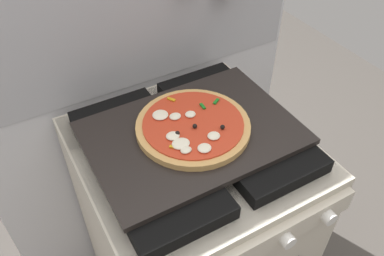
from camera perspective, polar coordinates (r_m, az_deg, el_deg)
kitchen_backsplash at (r=1.34m, az=-6.95°, el=4.08°), size 1.10×0.09×1.55m
stove at (r=1.39m, az=0.03°, el=-14.69°), size 0.60×0.64×0.90m
baking_tray at (r=1.03m, az=-0.00°, el=-0.74°), size 0.54×0.38×0.02m
pizza_left at (r=1.03m, az=0.09°, el=0.28°), size 0.30×0.30×0.03m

